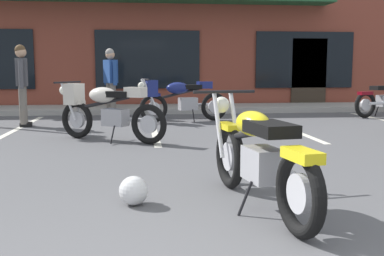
% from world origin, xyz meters
% --- Properties ---
extents(ground_plane, '(80.00, 80.00, 0.00)m').
position_xyz_m(ground_plane, '(0.00, 3.57, 0.00)').
color(ground_plane, '#515154').
extents(sidewalk_kerb, '(22.00, 1.80, 0.14)m').
position_xyz_m(sidewalk_kerb, '(0.00, 11.02, 0.07)').
color(sidewalk_kerb, '#A8A59E').
rests_on(sidewalk_kerb, ground_plane).
extents(brick_storefront_building, '(17.94, 6.62, 3.94)m').
position_xyz_m(brick_storefront_building, '(0.00, 14.81, 1.97)').
color(brick_storefront_building, brown).
rests_on(brick_storefront_building, ground_plane).
extents(painted_stall_lines, '(10.87, 4.80, 0.01)m').
position_xyz_m(painted_stall_lines, '(0.00, 7.42, 0.00)').
color(painted_stall_lines, silver).
rests_on(painted_stall_lines, ground_plane).
extents(motorcycle_foreground_classic, '(0.75, 2.10, 0.98)m').
position_xyz_m(motorcycle_foreground_classic, '(0.72, 1.88, 0.46)').
color(motorcycle_foreground_classic, black).
rests_on(motorcycle_foreground_classic, ground_plane).
extents(motorcycle_black_cruiser, '(2.08, 0.86, 0.98)m').
position_xyz_m(motorcycle_black_cruiser, '(0.63, 8.40, 0.53)').
color(motorcycle_black_cruiser, black).
rests_on(motorcycle_black_cruiser, ground_plane).
extents(motorcycle_silver_naked, '(1.85, 1.38, 0.98)m').
position_xyz_m(motorcycle_silver_naked, '(-0.83, 5.81, 0.53)').
color(motorcycle_silver_naked, black).
rests_on(motorcycle_silver_naked, ground_plane).
extents(person_in_black_shirt, '(0.40, 0.58, 1.68)m').
position_xyz_m(person_in_black_shirt, '(-0.96, 9.59, 0.95)').
color(person_in_black_shirt, black).
rests_on(person_in_black_shirt, ground_plane).
extents(person_in_shorts_foreground, '(0.33, 0.61, 1.68)m').
position_xyz_m(person_in_shorts_foreground, '(-2.65, 7.92, 0.95)').
color(person_in_shorts_foreground, black).
rests_on(person_in_shorts_foreground, ground_plane).
extents(helmet_on_pavement, '(0.26, 0.26, 0.26)m').
position_xyz_m(helmet_on_pavement, '(-0.34, 2.07, 0.13)').
color(helmet_on_pavement, silver).
rests_on(helmet_on_pavement, ground_plane).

